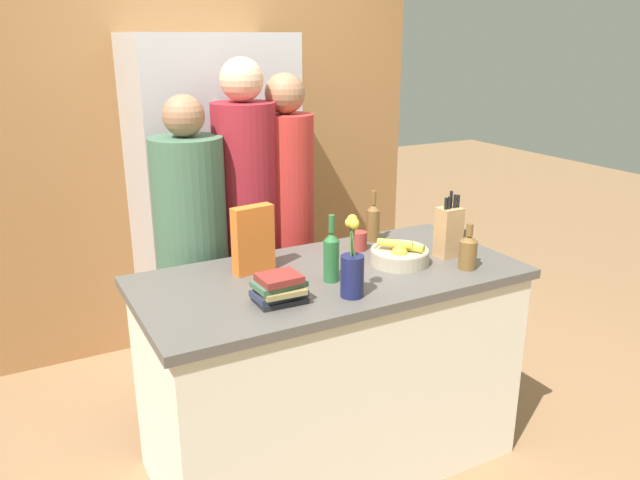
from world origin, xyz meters
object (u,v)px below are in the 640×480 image
bottle_vinegar (331,255)px  person_in_red_tee (287,217)px  flower_vase (352,269)px  person_in_blue (247,216)px  coffee_mug (359,241)px  bottle_oil (468,251)px  fruit_bowl (400,254)px  person_at_sink (192,247)px  book_stack (279,289)px  bottle_wine (373,221)px  refrigerator (214,204)px  cereal_box (253,240)px  knife_block (449,231)px

bottle_vinegar → person_in_red_tee: bearing=78.2°
flower_vase → person_in_blue: bearing=93.8°
coffee_mug → bottle_oil: (0.28, -0.44, 0.04)m
fruit_bowl → person_at_sink: person_at_sink is taller
person_in_blue → bottle_oil: bearing=-46.9°
book_stack → bottle_oil: 0.87m
person_at_sink → coffee_mug: bearing=-5.5°
bottle_oil → bottle_vinegar: (-0.59, 0.16, 0.03)m
flower_vase → bottle_oil: 0.60m
person_in_blue → person_in_red_tee: 0.23m
fruit_bowl → person_in_blue: size_ratio=0.14×
fruit_bowl → bottle_wine: (0.07, 0.33, 0.06)m
refrigerator → person_in_red_tee: 0.60m
bottle_vinegar → person_in_red_tee: size_ratio=0.16×
coffee_mug → person_in_red_tee: size_ratio=0.06×
flower_vase → cereal_box: flower_vase is taller
person_in_blue → cereal_box: bearing=-101.7°
flower_vase → person_at_sink: 0.96m
refrigerator → knife_block: size_ratio=6.21×
knife_block → flower_vase: 0.65m
book_stack → person_in_red_tee: bearing=63.0°
person_in_red_tee → book_stack: bearing=-98.8°
knife_block → book_stack: bearing=-173.0°
flower_vase → cereal_box: 0.48m
coffee_mug → cereal_box: bearing=-175.9°
refrigerator → person_at_sink: (-0.32, -0.62, -0.03)m
person_in_red_tee → person_at_sink: bearing=-155.8°
person_in_red_tee → bottle_wine: bearing=-37.1°
refrigerator → coffee_mug: size_ratio=18.43×
person_in_red_tee → cereal_box: bearing=-109.6°
bottle_vinegar → bottle_wine: size_ratio=1.11×
book_stack → person_in_blue: (0.21, 0.85, 0.04)m
person_at_sink → bottle_oil: bearing=-15.6°
knife_block → person_in_red_tee: person_in_red_tee is taller
knife_block → cereal_box: size_ratio=1.06×
coffee_mug → bottle_wine: bottle_wine is taller
person_in_blue → person_in_red_tee: (0.23, 0.01, -0.04)m
bottle_oil → person_in_blue: size_ratio=0.11×
coffee_mug → book_stack: size_ratio=0.51×
cereal_box → bottle_oil: 0.92m
person_in_red_tee → flower_vase: bearing=-81.9°
refrigerator → cereal_box: bearing=-100.2°
cereal_box → bottle_oil: size_ratio=1.43×
bottle_vinegar → person_at_sink: (-0.37, 0.71, -0.12)m
refrigerator → book_stack: (-0.23, -1.42, 0.03)m
book_stack → bottle_wine: (0.72, 0.46, 0.05)m
fruit_bowl → bottle_vinegar: size_ratio=0.92×
coffee_mug → bottle_wine: bearing=31.4°
coffee_mug → flower_vase: bearing=-124.4°
knife_block → bottle_wine: 0.40m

